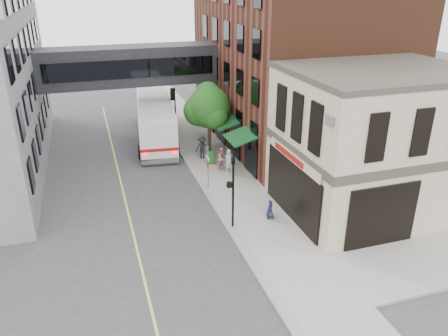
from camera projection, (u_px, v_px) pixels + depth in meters
ground at (238, 249)px, 22.64m from camera, size 120.00×120.00×0.00m
sidewalk_main at (204, 151)px, 35.40m from camera, size 4.00×60.00×0.15m
corner_building at (373, 142)px, 25.22m from camera, size 10.19×8.12×8.45m
brick_building at (293, 57)px, 35.75m from camera, size 13.76×18.00×14.00m
skyway_bridge at (129, 65)px, 34.94m from camera, size 14.00×3.18×3.00m
traffic_signal_near at (233, 180)px, 23.31m from camera, size 0.44×0.22×4.60m
traffic_signal_far at (173, 104)px, 36.24m from camera, size 0.53×0.28×4.50m
street_sign_pole at (208, 164)px, 28.10m from camera, size 0.08×0.75×3.00m
street_tree at (208, 107)px, 33.25m from camera, size 3.80×3.20×5.60m
lane_marking at (121, 183)px, 29.98m from camera, size 0.12×40.00×0.01m
bus at (155, 116)px, 37.68m from camera, size 4.42×13.21×3.49m
pedestrian_a at (229, 161)px, 30.83m from camera, size 0.69×0.49×1.77m
pedestrian_b at (222, 158)px, 31.41m from camera, size 1.03×0.98×1.68m
pedestrian_c at (202, 148)px, 33.33m from camera, size 1.14×0.67×1.75m
newspaper_box at (211, 158)px, 32.56m from camera, size 0.57×0.54×0.92m
sandwich_board at (270, 210)px, 25.16m from camera, size 0.49×0.62×0.98m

